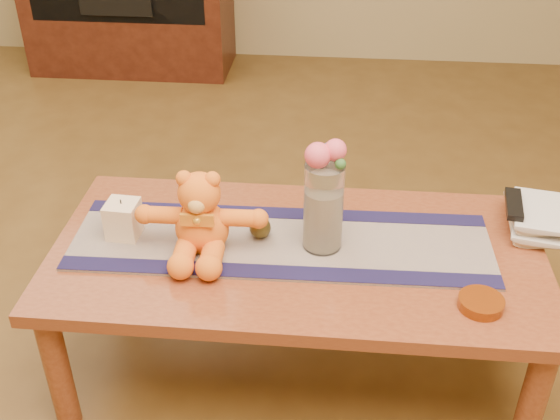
# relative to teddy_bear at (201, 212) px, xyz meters

# --- Properties ---
(floor) EXTENTS (5.50, 5.50, 0.00)m
(floor) POSITION_rel_teddy_bear_xyz_m (0.27, 0.02, -0.57)
(floor) COLOR #533917
(floor) RESTS_ON ground
(coffee_table_top) EXTENTS (1.40, 0.70, 0.04)m
(coffee_table_top) POSITION_rel_teddy_bear_xyz_m (0.27, 0.02, -0.14)
(coffee_table_top) COLOR brown
(coffee_table_top) RESTS_ON floor
(table_leg_fl) EXTENTS (0.07, 0.07, 0.41)m
(table_leg_fl) POSITION_rel_teddy_bear_xyz_m (-0.37, -0.27, -0.37)
(table_leg_fl) COLOR brown
(table_leg_fl) RESTS_ON floor
(table_leg_fr) EXTENTS (0.07, 0.07, 0.41)m
(table_leg_fr) POSITION_rel_teddy_bear_xyz_m (0.91, -0.27, -0.37)
(table_leg_fr) COLOR brown
(table_leg_fr) RESTS_ON floor
(table_leg_bl) EXTENTS (0.07, 0.07, 0.41)m
(table_leg_bl) POSITION_rel_teddy_bear_xyz_m (-0.37, 0.31, -0.37)
(table_leg_bl) COLOR brown
(table_leg_bl) RESTS_ON floor
(table_leg_br) EXTENTS (0.07, 0.07, 0.41)m
(table_leg_br) POSITION_rel_teddy_bear_xyz_m (0.91, 0.31, -0.37)
(table_leg_br) COLOR brown
(table_leg_br) RESTS_ON floor
(persian_runner) EXTENTS (1.21, 0.38, 0.01)m
(persian_runner) POSITION_rel_teddy_bear_xyz_m (0.22, 0.05, -0.12)
(persian_runner) COLOR #201C4F
(persian_runner) RESTS_ON coffee_table_top
(runner_border_near) EXTENTS (1.20, 0.09, 0.00)m
(runner_border_near) POSITION_rel_teddy_bear_xyz_m (0.22, -0.10, -0.12)
(runner_border_near) COLOR #17133B
(runner_border_near) RESTS_ON persian_runner
(runner_border_far) EXTENTS (1.20, 0.09, 0.00)m
(runner_border_far) POSITION_rel_teddy_bear_xyz_m (0.21, 0.19, -0.12)
(runner_border_far) COLOR #17133B
(runner_border_far) RESTS_ON persian_runner
(teddy_bear) EXTENTS (0.35, 0.29, 0.23)m
(teddy_bear) POSITION_rel_teddy_bear_xyz_m (0.00, 0.00, 0.00)
(teddy_bear) COLOR orange
(teddy_bear) RESTS_ON persian_runner
(pillar_candle) EXTENTS (0.09, 0.09, 0.11)m
(pillar_candle) POSITION_rel_teddy_bear_xyz_m (-0.24, 0.04, -0.06)
(pillar_candle) COLOR #FFE2BB
(pillar_candle) RESTS_ON persian_runner
(candle_wick) EXTENTS (0.00, 0.00, 0.01)m
(candle_wick) POSITION_rel_teddy_bear_xyz_m (-0.24, 0.04, -0.00)
(candle_wick) COLOR black
(candle_wick) RESTS_ON pillar_candle
(glass_vase) EXTENTS (0.11, 0.11, 0.26)m
(glass_vase) POSITION_rel_teddy_bear_xyz_m (0.33, 0.04, 0.01)
(glass_vase) COLOR silver
(glass_vase) RESTS_ON persian_runner
(potpourri_fill) EXTENTS (0.09, 0.09, 0.18)m
(potpourri_fill) POSITION_rel_teddy_bear_xyz_m (0.33, 0.04, -0.03)
(potpourri_fill) COLOR beige
(potpourri_fill) RESTS_ON glass_vase
(rose_left) EXTENTS (0.07, 0.07, 0.07)m
(rose_left) POSITION_rel_teddy_bear_xyz_m (0.31, 0.03, 0.18)
(rose_left) COLOR #F1556D
(rose_left) RESTS_ON glass_vase
(rose_right) EXTENTS (0.06, 0.06, 0.06)m
(rose_right) POSITION_rel_teddy_bear_xyz_m (0.36, 0.04, 0.19)
(rose_right) COLOR #F1556D
(rose_right) RESTS_ON glass_vase
(blue_flower_back) EXTENTS (0.04, 0.04, 0.04)m
(blue_flower_back) POSITION_rel_teddy_bear_xyz_m (0.34, 0.07, 0.17)
(blue_flower_back) COLOR #465498
(blue_flower_back) RESTS_ON glass_vase
(blue_flower_side) EXTENTS (0.04, 0.04, 0.04)m
(blue_flower_side) POSITION_rel_teddy_bear_xyz_m (0.30, 0.06, 0.16)
(blue_flower_side) COLOR #465498
(blue_flower_side) RESTS_ON glass_vase
(leaf_sprig) EXTENTS (0.03, 0.03, 0.03)m
(leaf_sprig) POSITION_rel_teddy_bear_xyz_m (0.37, 0.02, 0.16)
(leaf_sprig) COLOR #33662D
(leaf_sprig) RESTS_ON glass_vase
(bronze_ball) EXTENTS (0.08, 0.08, 0.06)m
(bronze_ball) POSITION_rel_teddy_bear_xyz_m (0.15, 0.06, -0.08)
(bronze_ball) COLOR #453A17
(bronze_ball) RESTS_ON persian_runner
(book_bottom) EXTENTS (0.18, 0.24, 0.02)m
(book_bottom) POSITION_rel_teddy_bear_xyz_m (0.89, 0.20, -0.11)
(book_bottom) COLOR beige
(book_bottom) RESTS_ON coffee_table_top
(book_lower) EXTENTS (0.21, 0.25, 0.02)m
(book_lower) POSITION_rel_teddy_bear_xyz_m (0.89, 0.19, -0.09)
(book_lower) COLOR beige
(book_lower) RESTS_ON book_bottom
(book_upper) EXTENTS (0.17, 0.23, 0.02)m
(book_upper) POSITION_rel_teddy_bear_xyz_m (0.88, 0.20, -0.08)
(book_upper) COLOR beige
(book_upper) RESTS_ON book_lower
(book_top) EXTENTS (0.20, 0.25, 0.02)m
(book_top) POSITION_rel_teddy_bear_xyz_m (0.89, 0.19, -0.06)
(book_top) COLOR beige
(book_top) RESTS_ON book_upper
(tv_remote) EXTENTS (0.07, 0.16, 0.02)m
(tv_remote) POSITION_rel_teddy_bear_xyz_m (0.88, 0.19, -0.04)
(tv_remote) COLOR black
(tv_remote) RESTS_ON book_top
(amber_dish) EXTENTS (0.15, 0.15, 0.03)m
(amber_dish) POSITION_rel_teddy_bear_xyz_m (0.75, -0.18, -0.11)
(amber_dish) COLOR #BF5914
(amber_dish) RESTS_ON coffee_table_top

